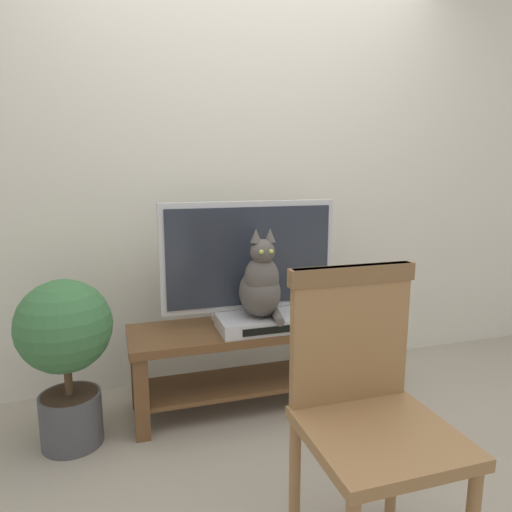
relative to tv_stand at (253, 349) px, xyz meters
name	(u,v)px	position (x,y,z in m)	size (l,w,h in m)	color
ground_plane	(305,468)	(0.05, -0.61, -0.33)	(12.00, 12.00, 0.00)	gray
back_wall	(238,151)	(0.05, 0.49, 1.07)	(7.00, 0.12, 2.80)	beige
tv_stand	(253,349)	(0.00, 0.00, 0.00)	(1.33, 0.43, 0.46)	brown
tv	(249,260)	(0.00, 0.07, 0.48)	(0.97, 0.20, 0.66)	#B7B7BC
media_box	(260,322)	(0.01, -0.07, 0.17)	(0.44, 0.27, 0.07)	#BCBCC1
cat	(261,284)	(0.01, -0.09, 0.38)	(0.21, 0.33, 0.47)	#514C47
wooden_chair	(365,397)	(0.05, -1.08, 0.25)	(0.45, 0.46, 0.98)	olive
book_stack	(342,311)	(0.51, -0.05, 0.18)	(0.25, 0.18, 0.09)	#33477A
potted_plant	(66,346)	(-0.94, -0.11, 0.17)	(0.43, 0.43, 0.81)	#47474C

